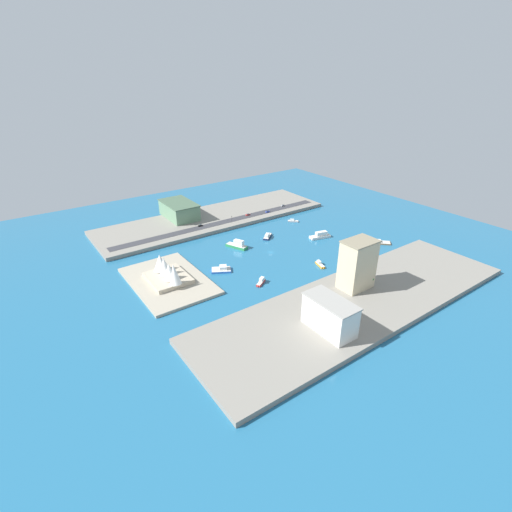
% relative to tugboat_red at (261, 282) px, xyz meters
% --- Properties ---
extents(ground_plane, '(440.00, 440.00, 0.00)m').
position_rel_tugboat_red_xyz_m(ground_plane, '(37.93, -37.70, -1.52)').
color(ground_plane, '#23668E').
extents(quay_west, '(70.00, 240.00, 3.50)m').
position_rel_tugboat_red_xyz_m(quay_west, '(-59.41, -37.70, 0.24)').
color(quay_west, gray).
rests_on(quay_west, ground_plane).
extents(quay_east, '(70.00, 240.00, 3.50)m').
position_rel_tugboat_red_xyz_m(quay_east, '(135.27, -37.70, 0.24)').
color(quay_east, gray).
rests_on(quay_east, ground_plane).
extents(peninsula_point, '(76.78, 50.18, 2.00)m').
position_rel_tugboat_red_xyz_m(peninsula_point, '(41.34, 54.22, -0.52)').
color(peninsula_point, '#A89E89').
rests_on(peninsula_point, ground_plane).
extents(road_strip, '(9.96, 228.00, 0.15)m').
position_rel_tugboat_red_xyz_m(road_strip, '(114.86, -37.70, 2.06)').
color(road_strip, '#38383D').
rests_on(road_strip, quay_east).
extents(tugboat_red, '(8.29, 11.47, 4.15)m').
position_rel_tugboat_red_xyz_m(tugboat_red, '(0.00, 0.00, 0.00)').
color(tugboat_red, red).
rests_on(tugboat_red, ground_plane).
extents(barge_flat_brown, '(23.80, 23.67, 3.02)m').
position_rel_tugboat_red_xyz_m(barge_flat_brown, '(-1.02, -126.51, -0.43)').
color(barge_flat_brown, brown).
rests_on(barge_flat_brown, ground_plane).
extents(patrol_launch_navy, '(13.47, 14.79, 4.23)m').
position_rel_tugboat_red_xyz_m(patrol_launch_navy, '(64.60, -54.47, -0.03)').
color(patrol_launch_navy, '#1E284C').
rests_on(patrol_launch_navy, ground_plane).
extents(ferry_green_doubledeck, '(21.18, 13.54, 7.45)m').
position_rel_tugboat_red_xyz_m(ferry_green_doubledeck, '(62.27, -19.55, 1.07)').
color(ferry_green_doubledeck, '#2D8C4C').
rests_on(ferry_green_doubledeck, ground_plane).
extents(ferry_white_commuter, '(10.69, 21.89, 6.05)m').
position_rel_tugboat_red_xyz_m(ferry_white_commuter, '(35.89, -94.17, 0.73)').
color(ferry_white_commuter, silver).
rests_on(ferry_white_commuter, ground_plane).
extents(catamaran_blue, '(15.37, 17.60, 4.42)m').
position_rel_tugboat_red_xyz_m(catamaran_blue, '(33.27, 13.55, -0.10)').
color(catamaran_blue, blue).
rests_on(catamaran_blue, ground_plane).
extents(water_taxi_orange, '(12.74, 6.37, 3.57)m').
position_rel_tugboat_red_xyz_m(water_taxi_orange, '(-4.53, -54.83, -0.32)').
color(water_taxi_orange, orange).
rests_on(water_taxi_orange, ground_plane).
extents(yacht_sleek_gray, '(9.64, 10.16, 2.92)m').
position_rel_tugboat_red_xyz_m(yacht_sleek_gray, '(81.93, -100.42, -0.53)').
color(yacht_sleek_gray, '#999EA3').
rests_on(yacht_sleek_gray, ground_plane).
extents(terminal_long_green, '(45.18, 27.26, 16.00)m').
position_rel_tugboat_red_xyz_m(terminal_long_green, '(152.76, -7.60, 10.02)').
color(terminal_long_green, slate).
rests_on(terminal_long_green, quay_east).
extents(hotel_broad_white, '(32.54, 16.05, 20.00)m').
position_rel_tugboat_red_xyz_m(hotel_broad_white, '(-70.44, 2.38, 12.02)').
color(hotel_broad_white, silver).
rests_on(hotel_broad_white, quay_west).
extents(office_block_beige, '(16.42, 23.25, 35.28)m').
position_rel_tugboat_red_xyz_m(office_block_beige, '(-46.42, -47.36, 19.66)').
color(office_block_beige, '#C6B793').
rests_on(office_block_beige, quay_west).
extents(hatchback_blue, '(2.06, 4.71, 1.65)m').
position_rel_tugboat_red_xyz_m(hatchback_blue, '(112.25, -90.35, 2.94)').
color(hatchback_blue, black).
rests_on(hatchback_blue, road_strip).
extents(pickup_red, '(2.09, 4.70, 1.60)m').
position_rel_tugboat_red_xyz_m(pickup_red, '(116.47, -67.80, 2.93)').
color(pickup_red, black).
rests_on(pickup_red, road_strip).
extents(suv_black, '(2.06, 4.40, 1.63)m').
position_rel_tugboat_red_xyz_m(suv_black, '(117.88, -12.82, 2.93)').
color(suv_black, black).
rests_on(suv_black, road_strip).
extents(sedan_silver, '(2.04, 4.58, 1.44)m').
position_rel_tugboat_red_xyz_m(sedan_silver, '(118.24, -116.32, 2.86)').
color(sedan_silver, black).
rests_on(sedan_silver, road_strip).
extents(traffic_light_waterfront, '(0.36, 0.36, 6.50)m').
position_rel_tugboat_red_xyz_m(traffic_light_waterfront, '(109.01, -43.41, 6.33)').
color(traffic_light_waterfront, black).
rests_on(traffic_light_waterfront, quay_east).
extents(opera_landmark, '(36.98, 27.40, 18.29)m').
position_rel_tugboat_red_xyz_m(opera_landmark, '(42.01, 54.22, 7.06)').
color(opera_landmark, '#BCAD93').
rests_on(opera_landmark, peninsula_point).
extents(park_tree_cluster, '(10.09, 20.08, 9.36)m').
position_rel_tugboat_red_xyz_m(park_tree_cluster, '(-49.37, -50.69, 7.88)').
color(park_tree_cluster, brown).
rests_on(park_tree_cluster, quay_west).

